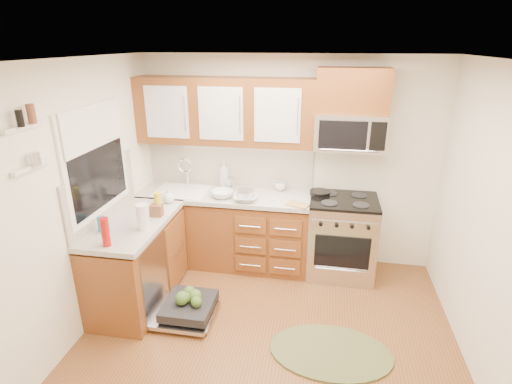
% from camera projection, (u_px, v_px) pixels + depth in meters
% --- Properties ---
extents(floor, '(3.50, 3.50, 0.00)m').
position_uv_depth(floor, '(265.00, 348.00, 3.64)').
color(floor, brown).
rests_on(floor, ground).
extents(ceiling, '(3.50, 3.50, 0.00)m').
position_uv_depth(ceiling, '(268.00, 61.00, 2.75)').
color(ceiling, white).
rests_on(ceiling, ground).
extents(wall_back, '(3.50, 0.04, 2.50)m').
position_uv_depth(wall_back, '(288.00, 163.00, 4.80)').
color(wall_back, silver).
rests_on(wall_back, ground).
extents(wall_left, '(0.04, 3.50, 2.50)m').
position_uv_depth(wall_left, '(68.00, 210.00, 3.48)').
color(wall_left, silver).
rests_on(wall_left, ground).
extents(wall_right, '(0.04, 3.50, 2.50)m').
position_uv_depth(wall_right, '(503.00, 243.00, 2.91)').
color(wall_right, silver).
rests_on(wall_right, ground).
extents(base_cabinet_back, '(2.05, 0.60, 0.85)m').
position_uv_depth(base_cabinet_back, '(226.00, 231.00, 4.94)').
color(base_cabinet_back, brown).
rests_on(base_cabinet_back, ground).
extents(base_cabinet_left, '(0.60, 1.25, 0.85)m').
position_uv_depth(base_cabinet_left, '(137.00, 264.00, 4.21)').
color(base_cabinet_left, brown).
rests_on(base_cabinet_left, ground).
extents(countertop_back, '(2.07, 0.64, 0.05)m').
position_uv_depth(countertop_back, '(224.00, 195.00, 4.76)').
color(countertop_back, '#B2AFA3').
rests_on(countertop_back, base_cabinet_back).
extents(countertop_left, '(0.64, 1.27, 0.05)m').
position_uv_depth(countertop_left, '(133.00, 223.00, 4.03)').
color(countertop_left, '#B2AFA3').
rests_on(countertop_left, base_cabinet_left).
extents(backsplash_back, '(2.05, 0.02, 0.57)m').
position_uv_depth(backsplash_back, '(229.00, 163.00, 4.92)').
color(backsplash_back, '#B0AA9E').
rests_on(backsplash_back, ground).
extents(backsplash_left, '(0.02, 1.25, 0.57)m').
position_uv_depth(backsplash_left, '(102.00, 193.00, 3.97)').
color(backsplash_left, '#B0AA9E').
rests_on(backsplash_left, ground).
extents(upper_cabinets, '(2.05, 0.35, 0.75)m').
position_uv_depth(upper_cabinets, '(225.00, 111.00, 4.54)').
color(upper_cabinets, brown).
rests_on(upper_cabinets, ground).
extents(cabinet_over_mw, '(0.76, 0.35, 0.47)m').
position_uv_depth(cabinet_over_mw, '(353.00, 90.00, 4.22)').
color(cabinet_over_mw, brown).
rests_on(cabinet_over_mw, ground).
extents(range, '(0.76, 0.64, 0.95)m').
position_uv_depth(range, '(341.00, 237.00, 4.68)').
color(range, silver).
rests_on(range, ground).
extents(microwave, '(0.76, 0.38, 0.40)m').
position_uv_depth(microwave, '(350.00, 132.00, 4.35)').
color(microwave, silver).
rests_on(microwave, ground).
extents(sink, '(0.62, 0.50, 0.26)m').
position_uv_depth(sink, '(182.00, 201.00, 4.86)').
color(sink, white).
rests_on(sink, ground).
extents(dishwasher, '(0.70, 0.60, 0.20)m').
position_uv_depth(dishwasher, '(186.00, 309.00, 4.02)').
color(dishwasher, silver).
rests_on(dishwasher, ground).
extents(window, '(0.03, 1.05, 1.05)m').
position_uv_depth(window, '(96.00, 161.00, 3.83)').
color(window, white).
rests_on(window, ground).
extents(window_blind, '(0.02, 0.96, 0.40)m').
position_uv_depth(window_blind, '(93.00, 127.00, 3.71)').
color(window_blind, white).
rests_on(window_blind, ground).
extents(shelf_upper, '(0.04, 0.40, 0.03)m').
position_uv_depth(shelf_upper, '(24.00, 127.00, 2.87)').
color(shelf_upper, white).
rests_on(shelf_upper, ground).
extents(shelf_lower, '(0.04, 0.40, 0.03)m').
position_uv_depth(shelf_lower, '(32.00, 167.00, 2.97)').
color(shelf_lower, white).
rests_on(shelf_lower, ground).
extents(rug, '(1.23, 0.94, 0.02)m').
position_uv_depth(rug, '(330.00, 352.00, 3.58)').
color(rug, '#62663A').
rests_on(rug, ground).
extents(skillet, '(0.28, 0.28, 0.04)m').
position_uv_depth(skillet, '(320.00, 193.00, 4.64)').
color(skillet, black).
rests_on(skillet, range).
extents(stock_pot, '(0.20, 0.20, 0.11)m').
position_uv_depth(stock_pot, '(246.00, 195.00, 4.56)').
color(stock_pot, silver).
rests_on(stock_pot, countertop_back).
extents(cutting_board, '(0.28, 0.23, 0.02)m').
position_uv_depth(cutting_board, '(298.00, 205.00, 4.40)').
color(cutting_board, '#A7864C').
rests_on(cutting_board, countertop_back).
extents(canister, '(0.14, 0.14, 0.17)m').
position_uv_depth(canister, '(231.00, 184.00, 4.79)').
color(canister, silver).
rests_on(canister, countertop_back).
extents(paper_towel_roll, '(0.15, 0.15, 0.25)m').
position_uv_depth(paper_towel_roll, '(143.00, 217.00, 3.81)').
color(paper_towel_roll, white).
rests_on(paper_towel_roll, countertop_left).
extents(mustard_bottle, '(0.09, 0.09, 0.24)m').
position_uv_depth(mustard_bottle, '(158.00, 203.00, 4.15)').
color(mustard_bottle, yellow).
rests_on(mustard_bottle, countertop_left).
extents(red_bottle, '(0.09, 0.09, 0.27)m').
position_uv_depth(red_bottle, '(105.00, 232.00, 3.49)').
color(red_bottle, '#A9110E').
rests_on(red_bottle, countertop_left).
extents(wooden_box, '(0.13, 0.09, 0.12)m').
position_uv_depth(wooden_box, '(157.00, 210.00, 4.12)').
color(wooden_box, brown).
rests_on(wooden_box, countertop_left).
extents(blue_carton, '(0.11, 0.08, 0.15)m').
position_uv_depth(blue_carton, '(103.00, 224.00, 3.78)').
color(blue_carton, '#2884BA').
rests_on(blue_carton, countertop_left).
extents(bowl_a, '(0.28, 0.28, 0.07)m').
position_uv_depth(bowl_a, '(245.00, 198.00, 4.52)').
color(bowl_a, '#999999').
rests_on(bowl_a, countertop_back).
extents(bowl_b, '(0.28, 0.28, 0.08)m').
position_uv_depth(bowl_b, '(222.00, 194.00, 4.61)').
color(bowl_b, '#999999').
rests_on(bowl_b, countertop_back).
extents(cup, '(0.17, 0.17, 0.11)m').
position_uv_depth(cup, '(280.00, 186.00, 4.82)').
color(cup, '#999999').
rests_on(cup, countertop_back).
extents(soap_bottle_a, '(0.15, 0.15, 0.32)m').
position_uv_depth(soap_bottle_a, '(224.00, 174.00, 4.93)').
color(soap_bottle_a, '#999999').
rests_on(soap_bottle_a, countertop_back).
extents(soap_bottle_b, '(0.10, 0.10, 0.18)m').
position_uv_depth(soap_bottle_b, '(161.00, 195.00, 4.46)').
color(soap_bottle_b, '#999999').
rests_on(soap_bottle_b, countertop_left).
extents(soap_bottle_c, '(0.17, 0.17, 0.17)m').
position_uv_depth(soap_bottle_c, '(169.00, 196.00, 4.45)').
color(soap_bottle_c, '#999999').
rests_on(soap_bottle_c, countertop_left).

